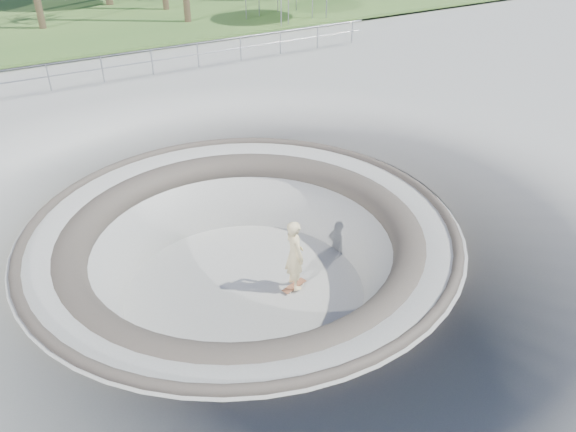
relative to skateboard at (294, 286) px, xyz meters
name	(u,v)px	position (x,y,z in m)	size (l,w,h in m)	color
ground	(242,226)	(-1.10, 0.61, 1.84)	(180.00, 180.00, 0.00)	#A3A49F
skate_bowl	(245,286)	(-1.10, 0.61, 0.01)	(14.00, 14.00, 4.10)	#A3A49F
distant_hills	(38,29)	(2.68, 57.78, -5.18)	(103.20, 45.00, 28.60)	olive
safety_railing	(102,69)	(-1.10, 12.61, 2.53)	(25.00, 0.06, 1.03)	gray
skateboard	(294,286)	(0.00, 0.00, 0.00)	(0.76, 0.40, 0.08)	#92563A
skater	(295,255)	(0.00, 0.00, 0.96)	(0.69, 0.45, 1.90)	beige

